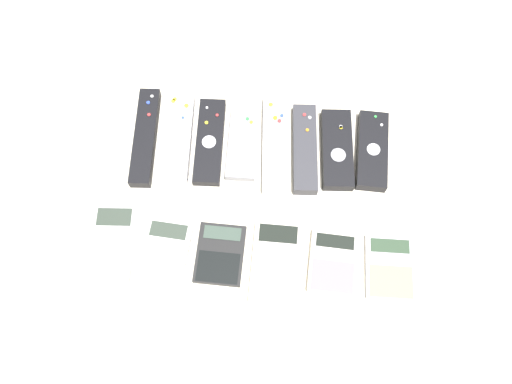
{
  "coord_description": "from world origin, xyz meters",
  "views": [
    {
      "loc": [
        0.03,
        -0.32,
        0.88
      ],
      "look_at": [
        0.0,
        0.03,
        0.01
      ],
      "focal_mm": 35.0,
      "sensor_mm": 36.0,
      "label": 1
    }
  ],
  "objects_px": {
    "calculator_0": "(112,245)",
    "calculator_1": "(164,255)",
    "remote_1": "(176,138)",
    "calculator_4": "(333,263)",
    "calculator_5": "(390,268)",
    "remote_2": "(210,142)",
    "remote_7": "(372,151)",
    "remote_0": "(145,137)",
    "remote_5": "(305,149)",
    "remote_4": "(275,144)",
    "calculator_2": "(220,254)",
    "remote_3": "(243,144)",
    "calculator_3": "(276,262)",
    "remote_6": "(337,150)"
  },
  "relations": [
    {
      "from": "calculator_0",
      "to": "calculator_1",
      "type": "bearing_deg",
      "value": -9.13
    },
    {
      "from": "remote_1",
      "to": "calculator_0",
      "type": "relative_size",
      "value": 1.21
    },
    {
      "from": "calculator_4",
      "to": "calculator_5",
      "type": "height_order",
      "value": "calculator_4"
    },
    {
      "from": "remote_2",
      "to": "remote_7",
      "type": "bearing_deg",
      "value": -1.25
    },
    {
      "from": "remote_0",
      "to": "remote_5",
      "type": "bearing_deg",
      "value": -3.32
    },
    {
      "from": "remote_4",
      "to": "calculator_2",
      "type": "xyz_separation_m",
      "value": [
        -0.08,
        -0.23,
        -0.0
      ]
    },
    {
      "from": "remote_1",
      "to": "remote_3",
      "type": "bearing_deg",
      "value": -3.27
    },
    {
      "from": "remote_2",
      "to": "remote_3",
      "type": "xyz_separation_m",
      "value": [
        0.06,
        0.0,
        -0.0
      ]
    },
    {
      "from": "calculator_1",
      "to": "calculator_3",
      "type": "xyz_separation_m",
      "value": [
        0.2,
        0.0,
        -0.0
      ]
    },
    {
      "from": "remote_6",
      "to": "calculator_4",
      "type": "relative_size",
      "value": 1.45
    },
    {
      "from": "remote_7",
      "to": "calculator_2",
      "type": "bearing_deg",
      "value": -138.38
    },
    {
      "from": "remote_4",
      "to": "remote_7",
      "type": "bearing_deg",
      "value": -3.62
    },
    {
      "from": "calculator_0",
      "to": "calculator_5",
      "type": "bearing_deg",
      "value": -3.61
    },
    {
      "from": "remote_5",
      "to": "calculator_5",
      "type": "distance_m",
      "value": 0.28
    },
    {
      "from": "remote_5",
      "to": "calculator_3",
      "type": "relative_size",
      "value": 1.24
    },
    {
      "from": "remote_1",
      "to": "remote_2",
      "type": "xyz_separation_m",
      "value": [
        0.07,
        -0.0,
        -0.0
      ]
    },
    {
      "from": "remote_1",
      "to": "remote_7",
      "type": "xyz_separation_m",
      "value": [
        0.38,
        0.0,
        0.0
      ]
    },
    {
      "from": "calculator_0",
      "to": "calculator_3",
      "type": "relative_size",
      "value": 1.06
    },
    {
      "from": "calculator_2",
      "to": "remote_5",
      "type": "bearing_deg",
      "value": 58.32
    },
    {
      "from": "remote_3",
      "to": "calculator_1",
      "type": "xyz_separation_m",
      "value": [
        -0.12,
        -0.23,
        -0.0
      ]
    },
    {
      "from": "remote_2",
      "to": "calculator_2",
      "type": "xyz_separation_m",
      "value": [
        0.04,
        -0.22,
        -0.0
      ]
    },
    {
      "from": "remote_5",
      "to": "calculator_1",
      "type": "bearing_deg",
      "value": -140.01
    },
    {
      "from": "remote_2",
      "to": "remote_6",
      "type": "xyz_separation_m",
      "value": [
        0.25,
        0.0,
        0.0
      ]
    },
    {
      "from": "calculator_1",
      "to": "calculator_3",
      "type": "bearing_deg",
      "value": 4.86
    },
    {
      "from": "calculator_2",
      "to": "remote_7",
      "type": "bearing_deg",
      "value": 40.89
    },
    {
      "from": "remote_4",
      "to": "calculator_5",
      "type": "distance_m",
      "value": 0.32
    },
    {
      "from": "remote_2",
      "to": "remote_6",
      "type": "bearing_deg",
      "value": -1.73
    },
    {
      "from": "calculator_0",
      "to": "calculator_3",
      "type": "height_order",
      "value": "calculator_0"
    },
    {
      "from": "remote_3",
      "to": "calculator_0",
      "type": "bearing_deg",
      "value": -134.91
    },
    {
      "from": "remote_5",
      "to": "remote_7",
      "type": "distance_m",
      "value": 0.13
    },
    {
      "from": "remote_0",
      "to": "calculator_0",
      "type": "height_order",
      "value": "remote_0"
    },
    {
      "from": "calculator_0",
      "to": "calculator_5",
      "type": "distance_m",
      "value": 0.5
    },
    {
      "from": "remote_2",
      "to": "remote_7",
      "type": "xyz_separation_m",
      "value": [
        0.32,
        0.0,
        0.0
      ]
    },
    {
      "from": "remote_6",
      "to": "remote_1",
      "type": "bearing_deg",
      "value": 176.49
    },
    {
      "from": "remote_3",
      "to": "remote_4",
      "type": "distance_m",
      "value": 0.06
    },
    {
      "from": "remote_1",
      "to": "calculator_5",
      "type": "height_order",
      "value": "remote_1"
    },
    {
      "from": "calculator_0",
      "to": "remote_7",
      "type": "bearing_deg",
      "value": 22.16
    },
    {
      "from": "calculator_2",
      "to": "calculator_3",
      "type": "distance_m",
      "value": 0.1
    },
    {
      "from": "calculator_1",
      "to": "calculator_2",
      "type": "xyz_separation_m",
      "value": [
        0.1,
        0.01,
        -0.0
      ]
    },
    {
      "from": "remote_3",
      "to": "calculator_3",
      "type": "xyz_separation_m",
      "value": [
        0.08,
        -0.23,
        -0.0
      ]
    },
    {
      "from": "remote_1",
      "to": "calculator_0",
      "type": "bearing_deg",
      "value": -114.0
    },
    {
      "from": "remote_5",
      "to": "calculator_1",
      "type": "height_order",
      "value": "remote_5"
    },
    {
      "from": "calculator_5",
      "to": "calculator_0",
      "type": "bearing_deg",
      "value": 179.01
    },
    {
      "from": "calculator_3",
      "to": "calculator_0",
      "type": "bearing_deg",
      "value": 179.43
    },
    {
      "from": "calculator_0",
      "to": "calculator_2",
      "type": "height_order",
      "value": "calculator_0"
    },
    {
      "from": "remote_2",
      "to": "calculator_0",
      "type": "relative_size",
      "value": 1.16
    },
    {
      "from": "remote_6",
      "to": "calculator_1",
      "type": "distance_m",
      "value": 0.39
    },
    {
      "from": "remote_3",
      "to": "calculator_2",
      "type": "bearing_deg",
      "value": -95.9
    },
    {
      "from": "remote_3",
      "to": "remote_7",
      "type": "xyz_separation_m",
      "value": [
        0.25,
        0.0,
        0.0
      ]
    },
    {
      "from": "remote_1",
      "to": "calculator_1",
      "type": "bearing_deg",
      "value": -90.28
    }
  ]
}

